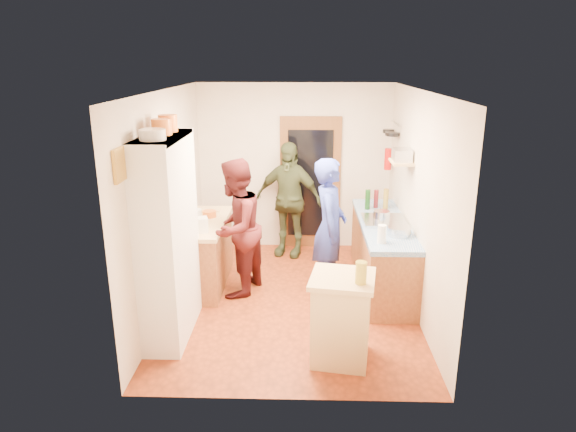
{
  "coord_description": "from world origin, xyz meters",
  "views": [
    {
      "loc": [
        0.13,
        -5.93,
        2.95
      ],
      "look_at": [
        -0.05,
        0.15,
        1.07
      ],
      "focal_mm": 32.0,
      "sensor_mm": 36.0,
      "label": 1
    }
  ],
  "objects_px": {
    "person_hob": "(332,228)",
    "hutch_body": "(168,239)",
    "right_counter_base": "(382,256)",
    "island_base": "(341,321)",
    "person_back": "(289,200)",
    "person_left": "(239,227)"
  },
  "relations": [
    {
      "from": "island_base",
      "to": "person_hob",
      "type": "xyz_separation_m",
      "value": [
        -0.02,
        1.55,
        0.46
      ]
    },
    {
      "from": "hutch_body",
      "to": "right_counter_base",
      "type": "xyz_separation_m",
      "value": [
        2.5,
        1.3,
        -0.68
      ]
    },
    {
      "from": "island_base",
      "to": "person_back",
      "type": "bearing_deg",
      "value": 101.73
    },
    {
      "from": "person_hob",
      "to": "hutch_body",
      "type": "bearing_deg",
      "value": 124.42
    },
    {
      "from": "person_back",
      "to": "person_left",
      "type": "bearing_deg",
      "value": -95.69
    },
    {
      "from": "right_counter_base",
      "to": "person_hob",
      "type": "relative_size",
      "value": 1.24
    },
    {
      "from": "island_base",
      "to": "person_back",
      "type": "xyz_separation_m",
      "value": [
        -0.61,
        2.92,
        0.45
      ]
    },
    {
      "from": "right_counter_base",
      "to": "hutch_body",
      "type": "bearing_deg",
      "value": -152.53
    },
    {
      "from": "right_counter_base",
      "to": "person_hob",
      "type": "height_order",
      "value": "person_hob"
    },
    {
      "from": "hutch_body",
      "to": "right_counter_base",
      "type": "relative_size",
      "value": 1.0
    },
    {
      "from": "hutch_body",
      "to": "person_hob",
      "type": "height_order",
      "value": "hutch_body"
    },
    {
      "from": "right_counter_base",
      "to": "person_hob",
      "type": "bearing_deg",
      "value": -158.62
    },
    {
      "from": "island_base",
      "to": "person_back",
      "type": "distance_m",
      "value": 3.02
    },
    {
      "from": "hutch_body",
      "to": "island_base",
      "type": "height_order",
      "value": "hutch_body"
    },
    {
      "from": "right_counter_base",
      "to": "island_base",
      "type": "xyz_separation_m",
      "value": [
        -0.67,
        -1.82,
        0.01
      ]
    },
    {
      "from": "hutch_body",
      "to": "person_hob",
      "type": "bearing_deg",
      "value": 29.63
    },
    {
      "from": "hutch_body",
      "to": "person_back",
      "type": "distance_m",
      "value": 2.71
    },
    {
      "from": "person_hob",
      "to": "person_left",
      "type": "distance_m",
      "value": 1.18
    },
    {
      "from": "person_hob",
      "to": "island_base",
      "type": "bearing_deg",
      "value": -174.48
    },
    {
      "from": "person_left",
      "to": "person_back",
      "type": "bearing_deg",
      "value": 174.95
    },
    {
      "from": "person_left",
      "to": "right_counter_base",
      "type": "bearing_deg",
      "value": 116.52
    },
    {
      "from": "hutch_body",
      "to": "person_back",
      "type": "height_order",
      "value": "hutch_body"
    }
  ]
}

